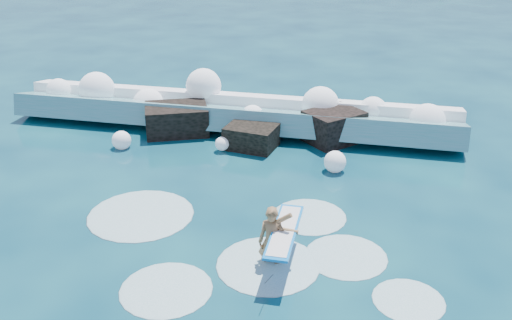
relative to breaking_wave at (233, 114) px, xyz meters
name	(u,v)px	position (x,y,z in m)	size (l,w,h in m)	color
ground	(183,227)	(0.61, -7.45, -0.50)	(200.00, 200.00, 0.00)	#082B41
breaking_wave	(233,114)	(0.00, 0.00, 0.00)	(16.64, 2.65, 1.43)	teal
rock_cluster	(246,127)	(0.77, -1.06, -0.09)	(8.22, 3.15, 1.30)	black
surfer_with_board	(275,240)	(3.24, -8.54, 0.15)	(0.90, 2.92, 1.77)	olive
wave_spray	(229,103)	(-0.15, -0.02, 0.43)	(15.23, 4.80, 2.05)	white
surf_foam	(228,243)	(1.93, -7.91, -0.50)	(9.27, 5.90, 0.15)	silver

